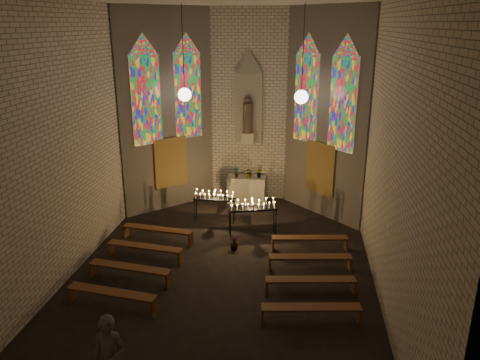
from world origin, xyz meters
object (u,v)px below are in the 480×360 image
at_px(aisle_flower_pot, 234,243).
at_px(votive_stand_left, 214,197).
at_px(altar, 247,190).
at_px(votive_stand_right, 253,206).
at_px(visitor, 110,359).

relative_size(aisle_flower_pot, votive_stand_left, 0.32).
bearing_deg(altar, votive_stand_right, -79.32).
xyz_separation_m(aisle_flower_pot, votive_stand_right, (0.43, 1.11, 0.75)).
bearing_deg(altar, votive_stand_left, -113.62).
relative_size(votive_stand_left, votive_stand_right, 0.90).
bearing_deg(aisle_flower_pot, votive_stand_right, 68.86).
height_order(votive_stand_left, visitor, visitor).
xyz_separation_m(votive_stand_left, votive_stand_right, (1.39, -0.88, 0.08)).
bearing_deg(votive_stand_left, visitor, -91.88).
relative_size(altar, votive_stand_left, 0.99).
relative_size(aisle_flower_pot, votive_stand_right, 0.28).
bearing_deg(altar, visitor, -96.92).
distance_m(altar, visitor, 10.06).
distance_m(votive_stand_left, visitor, 8.04).
height_order(aisle_flower_pot, votive_stand_left, votive_stand_left).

